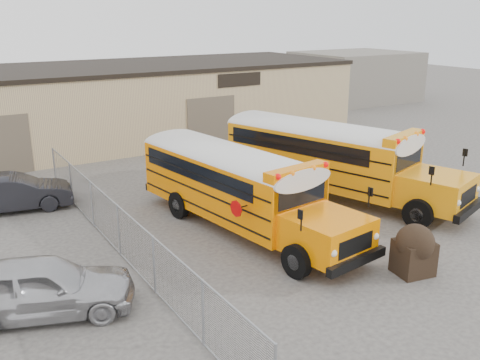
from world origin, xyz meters
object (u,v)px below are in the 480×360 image
school_bus_left (150,150)px  car_dark (14,193)px  school_bus_right (218,132)px  car_white (16,289)px  car_silver (42,287)px  tarp_bundle (414,249)px

school_bus_left → car_dark: school_bus_left is taller
school_bus_right → school_bus_left: bearing=-163.3°
car_white → car_silver: bearing=-124.5°
car_silver → car_dark: 8.93m
school_bus_right → car_silver: size_ratio=2.38×
school_bus_right → car_dark: school_bus_right is taller
school_bus_left → car_white: bearing=-131.2°
tarp_bundle → car_white: tarp_bundle is taller
car_dark → school_bus_right: bearing=-72.4°
car_white → car_dark: (1.35, 8.40, 0.08)m
school_bus_left → car_dark: (-6.02, -0.02, -1.02)m
car_white → car_dark: car_dark is taller
car_silver → school_bus_right: bearing=-27.4°
car_silver → car_white: size_ratio=1.04×
school_bus_right → car_silver: (-11.08, -10.20, -1.07)m
tarp_bundle → school_bus_left: bearing=105.8°
tarp_bundle → car_silver: 10.91m
school_bus_left → car_white: school_bus_left is taller
school_bus_left → tarp_bundle: size_ratio=6.60×
school_bus_left → tarp_bundle: 12.97m
tarp_bundle → school_bus_right: bearing=86.9°
school_bus_left → car_dark: size_ratio=2.36×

